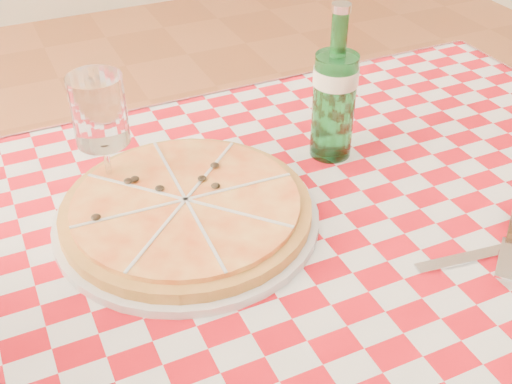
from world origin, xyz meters
TOP-DOWN VIEW (x-y plane):
  - dining_table at (0.00, 0.00)m, footprint 1.20×0.80m
  - tablecloth at (0.00, 0.00)m, footprint 1.30×0.90m
  - pizza_plate at (-0.10, 0.11)m, footprint 0.37×0.37m
  - water_bottle at (0.17, 0.18)m, footprint 0.08×0.08m
  - wine_glass at (-0.18, 0.22)m, footprint 0.08×0.08m
  - cutlery at (0.26, -0.12)m, footprint 0.31×0.28m

SIDE VIEW (x-z plane):
  - dining_table at x=0.00m, z-range 0.28..1.03m
  - tablecloth at x=0.00m, z-range 0.75..0.76m
  - cutlery at x=0.26m, z-range 0.76..0.79m
  - pizza_plate at x=-0.10m, z-range 0.76..0.80m
  - wine_glass at x=-0.18m, z-range 0.76..0.95m
  - water_bottle at x=0.17m, z-range 0.76..1.00m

